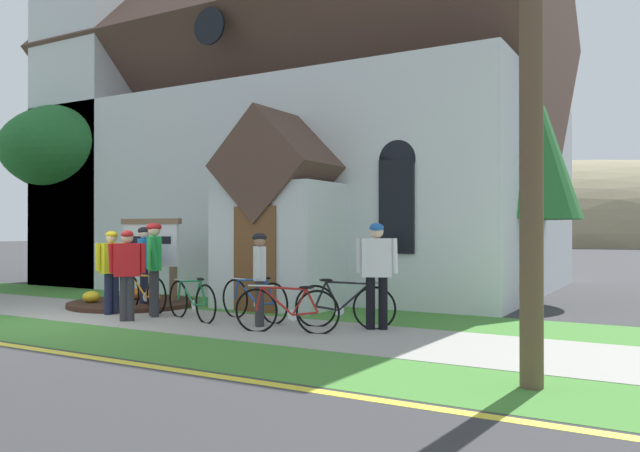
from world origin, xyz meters
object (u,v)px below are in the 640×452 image
(bicycle_red, at_px, (254,299))
(bicycle_white, at_px, (192,300))
(cyclist_in_white_jersey, at_px, (127,268))
(cyclist_in_blue_jersey, at_px, (144,260))
(cyclist_in_red_jersey, at_px, (260,272))
(church_sign, at_px, (150,247))
(bicycle_blue, at_px, (344,305))
(bicycle_orange, at_px, (287,310))
(roadside_conifer, at_px, (503,103))
(cyclist_in_green_jersey, at_px, (112,266))
(yard_deciduous_tree, at_px, (85,151))
(cyclist_in_orange_jersey, at_px, (377,267))
(cyclist_in_yellow_jersey, at_px, (154,261))
(bicycle_green, at_px, (143,292))

(bicycle_red, relative_size, bicycle_white, 1.08)
(cyclist_in_white_jersey, bearing_deg, cyclist_in_blue_jersey, 127.05)
(cyclist_in_red_jersey, bearing_deg, church_sign, 160.12)
(bicycle_blue, relative_size, bicycle_white, 1.03)
(bicycle_orange, distance_m, cyclist_in_white_jersey, 3.22)
(cyclist_in_white_jersey, xyz_separation_m, cyclist_in_blue_jersey, (-1.18, 1.56, 0.05))
(roadside_conifer, bearing_deg, church_sign, -145.69)
(cyclist_in_green_jersey, relative_size, yard_deciduous_tree, 0.29)
(bicycle_red, xyz_separation_m, cyclist_in_white_jersey, (-1.89, -1.22, 0.57))
(cyclist_in_red_jersey, xyz_separation_m, cyclist_in_orange_jersey, (1.89, 0.63, 0.12))
(bicycle_white, bearing_deg, cyclist_in_yellow_jersey, 179.98)
(bicycle_green, relative_size, cyclist_in_red_jersey, 1.09)
(bicycle_green, bearing_deg, bicycle_red, 1.43)
(cyclist_in_red_jersey, xyz_separation_m, roadside_conifer, (2.63, 5.94, 3.65))
(bicycle_blue, relative_size, cyclist_in_white_jersey, 1.03)
(bicycle_green, relative_size, roadside_conifer, 0.24)
(bicycle_orange, distance_m, cyclist_in_red_jersey, 1.02)
(bicycle_green, xyz_separation_m, cyclist_in_orange_jersey, (5.03, 0.21, 0.66))
(church_sign, bearing_deg, bicycle_red, -15.17)
(bicycle_white, bearing_deg, cyclist_in_orange_jersey, 11.74)
(bicycle_blue, bearing_deg, cyclist_in_red_jersey, -158.27)
(cyclist_in_orange_jersey, height_order, cyclist_in_blue_jersey, cyclist_in_orange_jersey)
(church_sign, relative_size, cyclist_in_white_jersey, 1.15)
(bicycle_green, distance_m, cyclist_in_blue_jersey, 0.84)
(church_sign, relative_size, cyclist_in_green_jersey, 1.16)
(cyclist_in_orange_jersey, relative_size, roadside_conifer, 0.24)
(cyclist_in_orange_jersey, xyz_separation_m, cyclist_in_blue_jersey, (-5.43, 0.20, -0.04))
(roadside_conifer, bearing_deg, bicycle_red, -119.62)
(cyclist_in_blue_jersey, bearing_deg, cyclist_in_white_jersey, -52.95)
(church_sign, xyz_separation_m, cyclist_in_yellow_jersey, (1.59, -1.50, -0.20))
(bicycle_blue, relative_size, roadside_conifer, 0.23)
(bicycle_white, distance_m, cyclist_in_white_jersey, 1.27)
(cyclist_in_yellow_jersey, bearing_deg, cyclist_in_green_jersey, -168.13)
(bicycle_blue, relative_size, yard_deciduous_tree, 0.30)
(cyclist_in_green_jersey, distance_m, yard_deciduous_tree, 8.64)
(cyclist_in_orange_jersey, relative_size, yard_deciduous_tree, 0.32)
(bicycle_red, bearing_deg, bicycle_white, -150.82)
(cyclist_in_white_jersey, distance_m, roadside_conifer, 9.09)
(bicycle_red, xyz_separation_m, cyclist_in_red_jersey, (0.47, -0.49, 0.53))
(bicycle_white, bearing_deg, roadside_conifer, 55.79)
(cyclist_in_blue_jersey, relative_size, roadside_conifer, 0.23)
(bicycle_orange, height_order, cyclist_in_yellow_jersey, cyclist_in_yellow_jersey)
(bicycle_orange, height_order, cyclist_in_blue_jersey, cyclist_in_blue_jersey)
(cyclist_in_yellow_jersey, bearing_deg, cyclist_in_red_jersey, 1.47)
(bicycle_orange, relative_size, cyclist_in_red_jersey, 1.05)
(bicycle_blue, bearing_deg, cyclist_in_white_jersey, -161.03)
(cyclist_in_red_jersey, distance_m, yard_deciduous_tree, 11.23)
(cyclist_in_green_jersey, bearing_deg, church_sign, 111.81)
(bicycle_green, xyz_separation_m, cyclist_in_blue_jersey, (-0.39, 0.41, 0.62))
(bicycle_red, distance_m, cyclist_in_green_jersey, 2.97)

